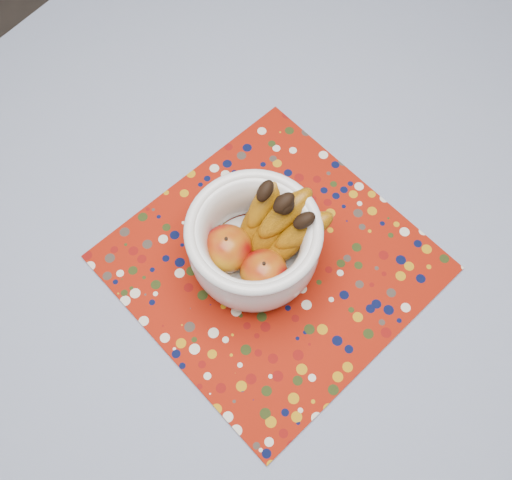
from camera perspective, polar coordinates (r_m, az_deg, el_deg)
table at (r=1.04m, az=3.21°, el=-0.25°), size 1.20×1.20×0.75m
tablecloth at (r=0.97m, az=3.45°, el=1.77°), size 1.32×1.32×0.01m
placemat at (r=0.93m, az=1.50°, el=-2.15°), size 0.47×0.47×0.00m
fruit_bowl at (r=0.87m, az=0.57°, el=0.09°), size 0.21×0.21×0.15m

